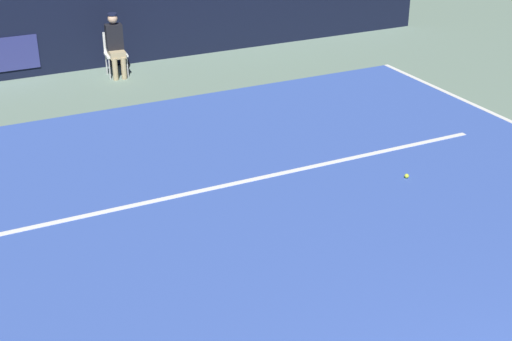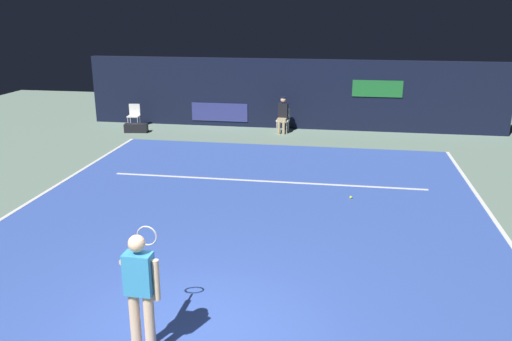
# 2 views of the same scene
# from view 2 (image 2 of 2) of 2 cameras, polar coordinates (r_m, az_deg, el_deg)

# --- Properties ---
(ground_plane) EXTENTS (31.75, 31.75, 0.00)m
(ground_plane) POSITION_cam_2_polar(r_m,az_deg,el_deg) (12.01, -0.44, -4.35)
(ground_plane) COLOR slate
(court_surface) EXTENTS (10.70, 11.91, 0.01)m
(court_surface) POSITION_cam_2_polar(r_m,az_deg,el_deg) (12.00, -0.44, -4.32)
(court_surface) COLOR #3856B2
(court_surface) RESTS_ON ground
(line_sideline_left) EXTENTS (0.10, 11.91, 0.01)m
(line_sideline_left) POSITION_cam_2_polar(r_m,az_deg,el_deg) (12.32, 24.76, -5.37)
(line_sideline_left) COLOR white
(line_sideline_left) RESTS_ON court_surface
(line_sideline_right) EXTENTS (0.10, 11.91, 0.01)m
(line_sideline_right) POSITION_cam_2_polar(r_m,az_deg,el_deg) (13.87, -22.59, -2.64)
(line_sideline_right) COLOR white
(line_sideline_right) RESTS_ON court_surface
(line_service) EXTENTS (8.35, 0.10, 0.01)m
(line_service) POSITION_cam_2_polar(r_m,az_deg,el_deg) (13.93, 1.02, -1.17)
(line_service) COLOR white
(line_service) RESTS_ON court_surface
(back_wall) EXTENTS (15.76, 0.33, 2.60)m
(back_wall) POSITION_cam_2_polar(r_m,az_deg,el_deg) (20.06, 3.85, 8.28)
(back_wall) COLOR black
(back_wall) RESTS_ON ground
(tennis_player) EXTENTS (0.60, 0.93, 1.73)m
(tennis_player) POSITION_cam_2_polar(r_m,az_deg,el_deg) (7.07, -12.42, -12.28)
(tennis_player) COLOR beige
(tennis_player) RESTS_ON ground
(line_judge_on_chair) EXTENTS (0.47, 0.55, 1.32)m
(line_judge_on_chair) POSITION_cam_2_polar(r_m,az_deg,el_deg) (19.33, 2.92, 6.11)
(line_judge_on_chair) COLOR white
(line_judge_on_chair) RESTS_ON ground
(courtside_chair_near) EXTENTS (0.48, 0.46, 0.88)m
(courtside_chair_near) POSITION_cam_2_polar(r_m,az_deg,el_deg) (20.82, -13.10, 5.98)
(courtside_chair_near) COLOR white
(courtside_chair_near) RESTS_ON ground
(tennis_ball) EXTENTS (0.07, 0.07, 0.07)m
(tennis_ball) POSITION_cam_2_polar(r_m,az_deg,el_deg) (12.88, 10.26, -2.88)
(tennis_ball) COLOR #CCE033
(tennis_ball) RESTS_ON court_surface
(equipment_bag) EXTENTS (0.88, 0.43, 0.32)m
(equipment_bag) POSITION_cam_2_polar(r_m,az_deg,el_deg) (19.97, -12.88, 4.52)
(equipment_bag) COLOR black
(equipment_bag) RESTS_ON ground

